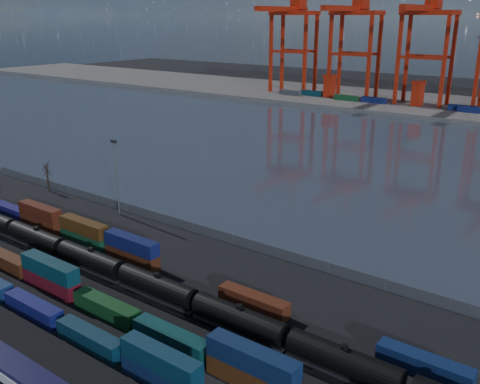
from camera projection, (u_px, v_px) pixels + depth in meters
The scene contains 13 objects.
ground at pixel (121, 306), 80.06m from camera, with size 700.00×700.00×0.00m, color black.
harbor_water at pixel (389, 161), 160.04m from camera, with size 700.00×700.00×0.00m, color #333C4A.
far_quay at pixel (479, 110), 239.71m from camera, with size 700.00×70.00×2.00m, color #514F4C.
container_row_south at pixel (18, 297), 78.90m from camera, with size 138.69×2.29×4.88m.
container_row_mid at pixel (176, 336), 68.87m from camera, with size 140.77×2.43×5.17m.
container_row_north at pixel (110, 244), 96.40m from camera, with size 140.80×2.34×4.99m.
tanker_string at pixel (157, 287), 80.89m from camera, with size 138.84×3.19×4.56m.
waterfront_fence at pixel (234, 240), 101.07m from camera, with size 160.12×0.12×2.20m.
bare_tree at pixel (47, 176), 131.40m from camera, with size 1.95×2.04×7.68m.
yard_light_mast at pixel (116, 174), 113.94m from camera, with size 1.60×0.40×16.60m.
gantry_cranes at pixel (469, 24), 227.37m from camera, with size 198.66×45.43×61.51m.
quay_containers at pixel (445, 107), 234.14m from camera, with size 172.58×10.99×2.60m.
straddle_carriers at pixel (469, 97), 231.36m from camera, with size 140.00×7.00×11.10m.
Camera 1 is at (56.53, -46.00, 41.35)m, focal length 40.00 mm.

